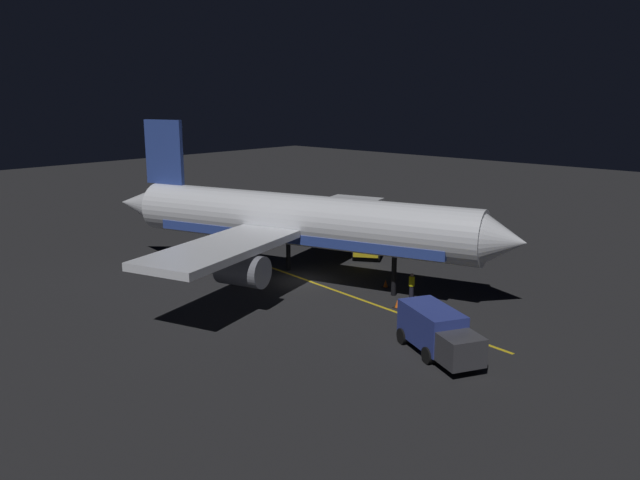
{
  "coord_description": "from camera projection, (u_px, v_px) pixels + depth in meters",
  "views": [
    {
      "loc": [
        32.84,
        32.22,
        13.82
      ],
      "look_at": [
        0.0,
        2.0,
        3.5
      ],
      "focal_mm": 35.72,
      "sensor_mm": 36.0,
      "label": 1
    }
  ],
  "objects": [
    {
      "name": "ground_plane",
      "position": [
        301.0,
        282.0,
        47.94
      ],
      "size": [
        180.0,
        180.0,
        0.2
      ],
      "primitive_type": "cube",
      "color": "black"
    },
    {
      "name": "apron_guide_stripe",
      "position": [
        340.0,
        292.0,
        45.25
      ],
      "size": [
        4.14,
        28.3,
        0.01
      ],
      "primitive_type": "cube",
      "rotation": [
        0.0,
        0.0,
        -0.14
      ],
      "color": "gold",
      "rests_on": "ground_plane"
    },
    {
      "name": "airliner",
      "position": [
        293.0,
        222.0,
        47.15
      ],
      "size": [
        28.71,
        33.47,
        11.75
      ],
      "color": "white",
      "rests_on": "ground_plane"
    },
    {
      "name": "baggage_truck",
      "position": [
        437.0,
        333.0,
        34.17
      ],
      "size": [
        4.55,
        6.2,
        2.48
      ],
      "color": "navy",
      "rests_on": "ground_plane"
    },
    {
      "name": "catering_truck",
      "position": [
        370.0,
        242.0,
        55.21
      ],
      "size": [
        5.82,
        4.64,
        2.33
      ],
      "color": "gold",
      "rests_on": "ground_plane"
    },
    {
      "name": "ground_crew_worker",
      "position": [
        412.0,
        285.0,
        43.87
      ],
      "size": [
        0.4,
        0.4,
        1.74
      ],
      "color": "black",
      "rests_on": "ground_plane"
    },
    {
      "name": "traffic_cone_near_left",
      "position": [
        397.0,
        304.0,
        41.93
      ],
      "size": [
        0.5,
        0.5,
        0.55
      ],
      "color": "#EA590F",
      "rests_on": "ground_plane"
    },
    {
      "name": "traffic_cone_near_right",
      "position": [
        386.0,
        284.0,
        46.36
      ],
      "size": [
        0.5,
        0.5,
        0.55
      ],
      "color": "#EA590F",
      "rests_on": "ground_plane"
    }
  ]
}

